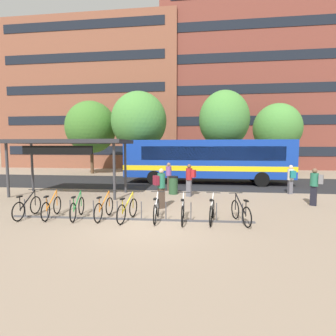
% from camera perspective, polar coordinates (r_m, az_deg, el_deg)
% --- Properties ---
extents(ground, '(200.00, 200.00, 0.00)m').
position_cam_1_polar(ground, '(8.81, -4.45, -12.83)').
color(ground, gray).
extents(bus_lane_asphalt, '(80.00, 7.20, 0.01)m').
position_cam_1_polar(bus_lane_asphalt, '(18.76, 1.63, -3.37)').
color(bus_lane_asphalt, '#232326').
rests_on(bus_lane_asphalt, ground).
extents(city_bus, '(12.07, 2.80, 3.20)m').
position_cam_1_polar(city_bus, '(18.53, 8.63, 1.98)').
color(city_bus, '#14389E').
rests_on(city_bus, ground).
extents(bike_rack, '(9.02, 0.34, 0.70)m').
position_cam_1_polar(bike_rack, '(9.35, -8.93, -11.22)').
color(bike_rack, '#47474C').
rests_on(bike_rack, ground).
extents(parked_bicycle_black_0, '(0.52, 1.72, 0.99)m').
position_cam_1_polar(parked_bicycle_black_0, '(10.92, -29.75, -7.90)').
color(parked_bicycle_black_0, black).
rests_on(parked_bicycle_black_0, ground).
extents(parked_bicycle_orange_1, '(0.52, 1.71, 0.99)m').
position_cam_1_polar(parked_bicycle_orange_1, '(10.48, -25.31, -8.24)').
color(parked_bicycle_orange_1, black).
rests_on(parked_bicycle_orange_1, ground).
extents(parked_bicycle_green_2, '(0.52, 1.71, 0.99)m').
position_cam_1_polar(parked_bicycle_green_2, '(10.00, -20.23, -8.69)').
color(parked_bicycle_green_2, black).
rests_on(parked_bicycle_green_2, ground).
extents(parked_bicycle_orange_3, '(0.52, 1.72, 0.99)m').
position_cam_1_polar(parked_bicycle_orange_3, '(9.64, -14.55, -9.05)').
color(parked_bicycle_orange_3, black).
rests_on(parked_bicycle_orange_3, ground).
extents(parked_bicycle_yellow_4, '(0.52, 1.71, 0.99)m').
position_cam_1_polar(parked_bicycle_yellow_4, '(9.23, -9.33, -9.57)').
color(parked_bicycle_yellow_4, black).
rests_on(parked_bicycle_yellow_4, ground).
extents(parked_bicycle_white_5, '(0.52, 1.72, 0.99)m').
position_cam_1_polar(parked_bicycle_white_5, '(9.12, -2.71, -9.69)').
color(parked_bicycle_white_5, black).
rests_on(parked_bicycle_white_5, ground).
extents(parked_bicycle_white_6, '(0.52, 1.72, 0.99)m').
position_cam_1_polar(parked_bicycle_white_6, '(8.97, 3.46, -9.95)').
color(parked_bicycle_white_6, black).
rests_on(parked_bicycle_white_6, ground).
extents(parked_bicycle_white_7, '(0.52, 1.71, 0.99)m').
position_cam_1_polar(parked_bicycle_white_7, '(9.06, 10.13, -9.87)').
color(parked_bicycle_white_7, black).
rests_on(parked_bicycle_white_7, ground).
extents(parked_bicycle_black_8, '(0.59, 1.69, 0.99)m').
position_cam_1_polar(parked_bicycle_black_8, '(9.20, 16.48, -9.77)').
color(parked_bicycle_black_8, black).
rests_on(parked_bicycle_black_8, ground).
extents(transit_shelter, '(6.68, 2.89, 3.08)m').
position_cam_1_polar(transit_shelter, '(14.75, -22.10, 5.29)').
color(transit_shelter, '#38383D').
rests_on(transit_shelter, ground).
extents(commuter_grey_pack_0, '(0.61, 0.53, 1.72)m').
position_cam_1_polar(commuter_grey_pack_0, '(13.08, 30.86, -3.23)').
color(commuter_grey_pack_0, black).
rests_on(commuter_grey_pack_0, ground).
extents(commuter_red_pack_1, '(0.39, 0.56, 1.73)m').
position_cam_1_polar(commuter_red_pack_1, '(15.19, 0.15, -1.50)').
color(commuter_red_pack_1, '#47382D').
rests_on(commuter_red_pack_1, ground).
extents(commuter_teal_pack_2, '(0.37, 0.55, 1.66)m').
position_cam_1_polar(commuter_teal_pack_2, '(15.72, 26.54, -1.97)').
color(commuter_teal_pack_2, '#565660').
rests_on(commuter_teal_pack_2, ground).
extents(commuter_red_pack_3, '(0.59, 0.46, 1.76)m').
position_cam_1_polar(commuter_red_pack_3, '(13.38, 5.03, -2.29)').
color(commuter_red_pack_3, '#565660').
rests_on(commuter_red_pack_3, ground).
extents(commuter_maroon_pack_4, '(0.60, 0.57, 1.76)m').
position_cam_1_polar(commuter_maroon_pack_4, '(10.73, -1.71, -4.04)').
color(commuter_maroon_pack_4, '#47382D').
rests_on(commuter_maroon_pack_4, ground).
extents(trash_bin, '(0.55, 0.55, 1.03)m').
position_cam_1_polar(trash_bin, '(14.10, 1.23, -3.96)').
color(trash_bin, '#284C2D').
rests_on(trash_bin, ground).
extents(street_tree_0, '(5.02, 5.02, 7.30)m').
position_cam_1_polar(street_tree_0, '(26.37, -17.35, 8.98)').
color(street_tree_0, brown).
rests_on(street_tree_0, ground).
extents(street_tree_1, '(4.50, 4.50, 7.78)m').
position_cam_1_polar(street_tree_1, '(23.30, 12.83, 10.84)').
color(street_tree_1, brown).
rests_on(street_tree_1, ground).
extents(street_tree_2, '(5.11, 5.11, 7.79)m').
position_cam_1_polar(street_tree_2, '(23.38, -6.73, 10.73)').
color(street_tree_2, brown).
rests_on(street_tree_2, ground).
extents(street_tree_3, '(4.69, 4.69, 7.06)m').
position_cam_1_polar(street_tree_3, '(27.41, 23.93, 8.40)').
color(street_tree_3, brown).
rests_on(street_tree_3, ground).
extents(building_left_wing, '(23.44, 10.37, 19.10)m').
position_cam_1_polar(building_left_wing, '(38.45, -15.63, 14.93)').
color(building_left_wing, brown).
rests_on(building_left_wing, ground).
extents(building_right_wing, '(22.56, 13.19, 25.49)m').
position_cam_1_polar(building_right_wing, '(38.80, 17.39, 19.64)').
color(building_right_wing, brown).
rests_on(building_right_wing, ground).
extents(building_centre_block, '(19.90, 11.70, 10.13)m').
position_cam_1_polar(building_centre_block, '(46.72, 7.08, 7.70)').
color(building_centre_block, gray).
rests_on(building_centre_block, ground).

